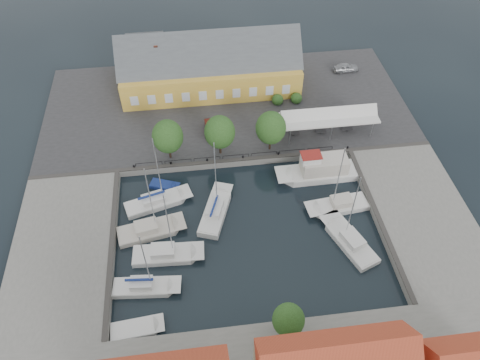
{
  "coord_description": "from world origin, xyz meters",
  "views": [
    {
      "loc": [
        -5.33,
        -35.88,
        46.34
      ],
      "look_at": [
        0.0,
        6.0,
        1.5
      ],
      "focal_mm": 35.0,
      "sensor_mm": 36.0,
      "label": 1
    }
  ],
  "objects_px": {
    "warehouse": "(206,68)",
    "west_boat_a": "(157,203)",
    "center_sailboat": "(216,212)",
    "launch_nw": "(164,186)",
    "tent_canopy": "(329,118)",
    "east_boat_c": "(349,242)",
    "trawler": "(319,171)",
    "car_silver": "(346,68)",
    "west_boat_b": "(150,231)",
    "west_boat_c": "(167,255)",
    "launch_sw": "(137,329)",
    "car_red": "(211,128)",
    "west_boat_d": "(145,288)",
    "east_boat_b": "(338,206)"
  },
  "relations": [
    {
      "from": "trawler",
      "to": "car_silver",
      "type": "bearing_deg",
      "value": 65.94
    },
    {
      "from": "west_boat_c",
      "to": "warehouse",
      "type": "bearing_deg",
      "value": 77.09
    },
    {
      "from": "launch_sw",
      "to": "launch_nw",
      "type": "relative_size",
      "value": 1.36
    },
    {
      "from": "center_sailboat",
      "to": "launch_nw",
      "type": "height_order",
      "value": "center_sailboat"
    },
    {
      "from": "west_boat_d",
      "to": "launch_sw",
      "type": "relative_size",
      "value": 1.78
    },
    {
      "from": "east_boat_b",
      "to": "launch_nw",
      "type": "distance_m",
      "value": 23.1
    },
    {
      "from": "east_boat_c",
      "to": "trawler",
      "type": "bearing_deg",
      "value": 94.89
    },
    {
      "from": "trawler",
      "to": "west_boat_d",
      "type": "bearing_deg",
      "value": -147.87
    },
    {
      "from": "west_boat_b",
      "to": "west_boat_c",
      "type": "height_order",
      "value": "west_boat_c"
    },
    {
      "from": "warehouse",
      "to": "west_boat_d",
      "type": "distance_m",
      "value": 37.75
    },
    {
      "from": "west_boat_c",
      "to": "car_red",
      "type": "bearing_deg",
      "value": 71.11
    },
    {
      "from": "car_silver",
      "to": "west_boat_a",
      "type": "height_order",
      "value": "west_boat_a"
    },
    {
      "from": "west_boat_b",
      "to": "east_boat_b",
      "type": "bearing_deg",
      "value": 2.22
    },
    {
      "from": "trawler",
      "to": "west_boat_a",
      "type": "height_order",
      "value": "west_boat_a"
    },
    {
      "from": "car_silver",
      "to": "launch_nw",
      "type": "distance_m",
      "value": 38.26
    },
    {
      "from": "car_silver",
      "to": "west_boat_b",
      "type": "relative_size",
      "value": 0.37
    },
    {
      "from": "launch_nw",
      "to": "launch_sw",
      "type": "bearing_deg",
      "value": -99.05
    },
    {
      "from": "tent_canopy",
      "to": "east_boat_b",
      "type": "distance_m",
      "value": 14.08
    },
    {
      "from": "warehouse",
      "to": "east_boat_b",
      "type": "relative_size",
      "value": 2.55
    },
    {
      "from": "west_boat_c",
      "to": "tent_canopy",
      "type": "bearing_deg",
      "value": 37.34
    },
    {
      "from": "car_silver",
      "to": "west_boat_d",
      "type": "xyz_separation_m",
      "value": [
        -33.51,
        -37.41,
        -1.46
      ]
    },
    {
      "from": "east_boat_c",
      "to": "west_boat_a",
      "type": "distance_m",
      "value": 24.75
    },
    {
      "from": "tent_canopy",
      "to": "west_boat_d",
      "type": "distance_m",
      "value": 34.76
    },
    {
      "from": "west_boat_b",
      "to": "west_boat_d",
      "type": "relative_size",
      "value": 1.11
    },
    {
      "from": "car_red",
      "to": "launch_nw",
      "type": "distance_m",
      "value": 11.74
    },
    {
      "from": "car_silver",
      "to": "trawler",
      "type": "xyz_separation_m",
      "value": [
        -10.15,
        -22.74,
        -0.71
      ]
    },
    {
      "from": "car_red",
      "to": "east_boat_c",
      "type": "bearing_deg",
      "value": -57.64
    },
    {
      "from": "tent_canopy",
      "to": "center_sailboat",
      "type": "xyz_separation_m",
      "value": [
        -17.64,
        -12.56,
        -3.32
      ]
    },
    {
      "from": "east_boat_b",
      "to": "warehouse",
      "type": "bearing_deg",
      "value": 118.22
    },
    {
      "from": "center_sailboat",
      "to": "west_boat_c",
      "type": "relative_size",
      "value": 1.05
    },
    {
      "from": "tent_canopy",
      "to": "trawler",
      "type": "height_order",
      "value": "trawler"
    },
    {
      "from": "launch_nw",
      "to": "east_boat_c",
      "type": "bearing_deg",
      "value": -28.78
    },
    {
      "from": "launch_nw",
      "to": "west_boat_b",
      "type": "bearing_deg",
      "value": -103.99
    },
    {
      "from": "tent_canopy",
      "to": "trawler",
      "type": "relative_size",
      "value": 1.25
    },
    {
      "from": "tent_canopy",
      "to": "east_boat_b",
      "type": "relative_size",
      "value": 1.25
    },
    {
      "from": "west_boat_d",
      "to": "launch_nw",
      "type": "xyz_separation_m",
      "value": [
        2.31,
        15.33,
        -0.18
      ]
    },
    {
      "from": "east_boat_b",
      "to": "west_boat_c",
      "type": "xyz_separation_m",
      "value": [
        -22.06,
        -4.75,
        0.0
      ]
    },
    {
      "from": "warehouse",
      "to": "car_red",
      "type": "distance_m",
      "value": 12.01
    },
    {
      "from": "west_boat_c",
      "to": "west_boat_d",
      "type": "bearing_deg",
      "value": -120.65
    },
    {
      "from": "car_silver",
      "to": "trawler",
      "type": "bearing_deg",
      "value": 153.87
    },
    {
      "from": "east_boat_b",
      "to": "launch_nw",
      "type": "xyz_separation_m",
      "value": [
        -22.17,
        6.5,
        -0.17
      ]
    },
    {
      "from": "trawler",
      "to": "west_boat_c",
      "type": "distance_m",
      "value": 23.48
    },
    {
      "from": "west_boat_c",
      "to": "east_boat_c",
      "type": "bearing_deg",
      "value": -2.22
    },
    {
      "from": "west_boat_a",
      "to": "east_boat_c",
      "type": "bearing_deg",
      "value": -21.68
    },
    {
      "from": "west_boat_a",
      "to": "launch_sw",
      "type": "bearing_deg",
      "value": -97.42
    },
    {
      "from": "west_boat_c",
      "to": "launch_sw",
      "type": "xyz_separation_m",
      "value": [
        -3.3,
        -8.82,
        -0.17
      ]
    },
    {
      "from": "west_boat_a",
      "to": "west_boat_b",
      "type": "bearing_deg",
      "value": -101.18
    },
    {
      "from": "warehouse",
      "to": "launch_sw",
      "type": "distance_m",
      "value": 42.55
    },
    {
      "from": "warehouse",
      "to": "west_boat_a",
      "type": "height_order",
      "value": "west_boat_a"
    },
    {
      "from": "launch_sw",
      "to": "car_red",
      "type": "bearing_deg",
      "value": 70.61
    }
  ]
}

